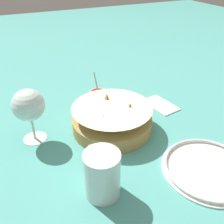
% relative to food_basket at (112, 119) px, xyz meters
% --- Properties ---
extents(ground_plane, '(4.00, 4.00, 0.00)m').
position_rel_food_basket_xyz_m(ground_plane, '(-0.01, 0.04, -0.04)').
color(ground_plane, teal).
extents(food_basket, '(0.25, 0.25, 0.10)m').
position_rel_food_basket_xyz_m(food_basket, '(0.00, 0.00, 0.00)').
color(food_basket, '#B2894C').
rests_on(food_basket, ground_plane).
extents(sauce_cup, '(0.07, 0.07, 0.10)m').
position_rel_food_basket_xyz_m(sauce_cup, '(0.19, -0.03, -0.01)').
color(sauce_cup, '#B7B7BC').
rests_on(sauce_cup, ground_plane).
extents(wine_glass, '(0.09, 0.09, 0.16)m').
position_rel_food_basket_xyz_m(wine_glass, '(0.05, 0.23, 0.08)').
color(wine_glass, silver).
rests_on(wine_glass, ground_plane).
extents(beer_mug, '(0.13, 0.08, 0.12)m').
position_rel_food_basket_xyz_m(beer_mug, '(-0.21, 0.13, 0.02)').
color(beer_mug, silver).
rests_on(beer_mug, ground_plane).
extents(side_plate, '(0.24, 0.24, 0.01)m').
position_rel_food_basket_xyz_m(side_plate, '(-0.27, -0.15, -0.03)').
color(side_plate, white).
rests_on(side_plate, ground_plane).
extents(napkin, '(0.14, 0.10, 0.01)m').
position_rel_food_basket_xyz_m(napkin, '(0.06, -0.22, -0.03)').
color(napkin, white).
rests_on(napkin, ground_plane).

